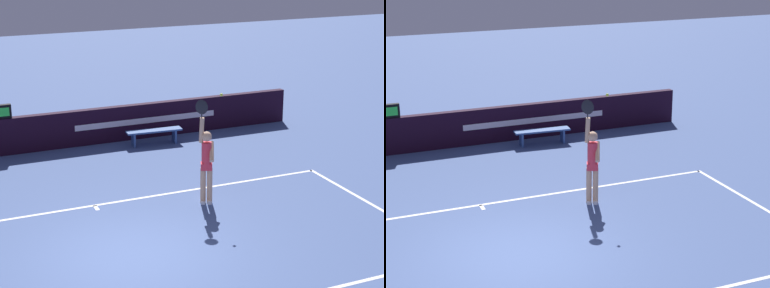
% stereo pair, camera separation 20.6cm
% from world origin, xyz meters
% --- Properties ---
extents(ground_plane, '(60.00, 60.00, 0.00)m').
position_xyz_m(ground_plane, '(0.00, 0.00, 0.00)').
color(ground_plane, '#42578B').
extents(court_lines, '(12.02, 5.49, 0.00)m').
position_xyz_m(court_lines, '(0.00, 0.11, 0.00)').
color(court_lines, white).
rests_on(court_lines, ground).
extents(back_wall, '(15.50, 0.24, 1.07)m').
position_xyz_m(back_wall, '(0.00, 7.40, 0.54)').
color(back_wall, black).
rests_on(back_wall, ground).
extents(speed_display, '(0.57, 0.15, 0.40)m').
position_xyz_m(speed_display, '(-1.34, 7.40, 1.27)').
color(speed_display, black).
rests_on(speed_display, back_wall).
extents(tennis_player, '(0.48, 0.49, 2.51)m').
position_xyz_m(tennis_player, '(2.46, 1.90, 1.04)').
color(tennis_player, tan).
rests_on(tennis_player, ground).
extents(tennis_ball, '(0.07, 0.07, 0.07)m').
position_xyz_m(tennis_ball, '(2.78, 1.82, 2.59)').
color(tennis_ball, '#D2E738').
extents(courtside_bench_near, '(1.69, 0.49, 0.45)m').
position_xyz_m(courtside_bench_near, '(2.92, 6.62, 0.35)').
color(courtside_bench_near, '#345391').
rests_on(courtside_bench_near, ground).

